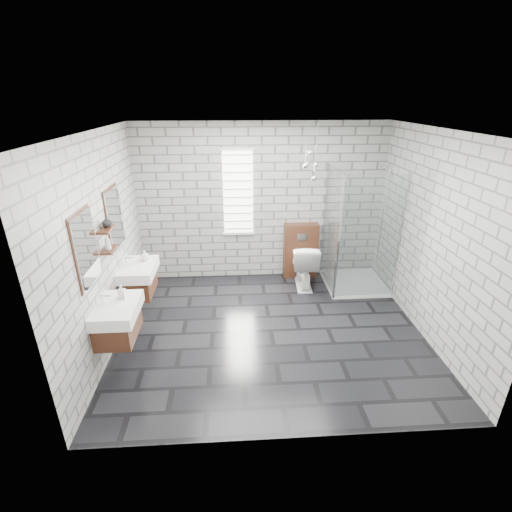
{
  "coord_description": "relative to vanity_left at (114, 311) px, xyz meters",
  "views": [
    {
      "loc": [
        -0.49,
        -4.37,
        3.07
      ],
      "look_at": [
        -0.19,
        0.35,
        1.01
      ],
      "focal_mm": 26.0,
      "sensor_mm": 36.0,
      "label": 1
    }
  ],
  "objects": [
    {
      "name": "floor",
      "position": [
        1.91,
        0.58,
        -0.77
      ],
      "size": [
        4.2,
        3.6,
        0.02
      ],
      "primitive_type": "cube",
      "color": "black",
      "rests_on": "ground"
    },
    {
      "name": "ceiling",
      "position": [
        1.91,
        0.58,
        1.95
      ],
      "size": [
        4.2,
        3.6,
        0.02
      ],
      "primitive_type": "cube",
      "color": "white",
      "rests_on": "wall_back"
    },
    {
      "name": "wall_back",
      "position": [
        1.91,
        2.39,
        0.59
      ],
      "size": [
        4.2,
        0.02,
        2.7
      ],
      "primitive_type": "cube",
      "color": "#9E9F99",
      "rests_on": "floor"
    },
    {
      "name": "wall_front",
      "position": [
        1.91,
        -1.23,
        0.59
      ],
      "size": [
        4.2,
        0.02,
        2.7
      ],
      "primitive_type": "cube",
      "color": "#9E9F99",
      "rests_on": "floor"
    },
    {
      "name": "wall_left",
      "position": [
        -0.2,
        0.58,
        0.59
      ],
      "size": [
        0.02,
        3.6,
        2.7
      ],
      "primitive_type": "cube",
      "color": "#9E9F99",
      "rests_on": "floor"
    },
    {
      "name": "wall_right",
      "position": [
        4.02,
        0.58,
        0.59
      ],
      "size": [
        0.02,
        3.6,
        2.7
      ],
      "primitive_type": "cube",
      "color": "#9E9F99",
      "rests_on": "floor"
    },
    {
      "name": "vanity_left",
      "position": [
        0.0,
        0.0,
        0.0
      ],
      "size": [
        0.47,
        0.7,
        1.57
      ],
      "color": "#4A2716",
      "rests_on": "wall_left"
    },
    {
      "name": "vanity_right",
      "position": [
        0.0,
        1.08,
        0.0
      ],
      "size": [
        0.47,
        0.7,
        1.57
      ],
      "color": "#4A2716",
      "rests_on": "wall_left"
    },
    {
      "name": "shelf_lower",
      "position": [
        -0.12,
        0.53,
        0.56
      ],
      "size": [
        0.14,
        0.3,
        0.03
      ],
      "primitive_type": "cube",
      "color": "#4A2716",
      "rests_on": "wall_left"
    },
    {
      "name": "shelf_upper",
      "position": [
        -0.12,
        0.53,
        0.82
      ],
      "size": [
        0.14,
        0.3,
        0.03
      ],
      "primitive_type": "cube",
      "color": "#4A2716",
      "rests_on": "wall_left"
    },
    {
      "name": "window",
      "position": [
        1.51,
        2.36,
        0.79
      ],
      "size": [
        0.56,
        0.05,
        1.48
      ],
      "color": "white",
      "rests_on": "wall_back"
    },
    {
      "name": "cistern_panel",
      "position": [
        2.61,
        2.28,
        -0.26
      ],
      "size": [
        0.6,
        0.2,
        1.0
      ],
      "primitive_type": "cube",
      "color": "#4A2716",
      "rests_on": "floor"
    },
    {
      "name": "flush_plate",
      "position": [
        2.61,
        2.17,
        0.04
      ],
      "size": [
        0.18,
        0.01,
        0.12
      ],
      "primitive_type": "cube",
      "color": "silver",
      "rests_on": "cistern_panel"
    },
    {
      "name": "shower_enclosure",
      "position": [
        3.41,
        1.76,
        -0.25
      ],
      "size": [
        1.0,
        1.0,
        2.03
      ],
      "color": "white",
      "rests_on": "floor"
    },
    {
      "name": "pendant_cluster",
      "position": [
        2.63,
        1.96,
        1.32
      ],
      "size": [
        0.28,
        0.2,
        0.87
      ],
      "color": "silver",
      "rests_on": "ceiling"
    },
    {
      "name": "toilet",
      "position": [
        2.61,
        1.91,
        -0.36
      ],
      "size": [
        0.49,
        0.8,
        0.79
      ],
      "primitive_type": "imported",
      "rotation": [
        0.0,
        0.0,
        3.08
      ],
      "color": "white",
      "rests_on": "floor"
    },
    {
      "name": "soap_bottle_a",
      "position": [
        0.08,
        0.13,
        0.18
      ],
      "size": [
        0.08,
        0.08,
        0.17
      ],
      "primitive_type": "imported",
      "rotation": [
        0.0,
        0.0,
        -0.01
      ],
      "color": "#B2B2B2",
      "rests_on": "vanity_left"
    },
    {
      "name": "soap_bottle_b",
      "position": [
        0.12,
        1.23,
        0.17
      ],
      "size": [
        0.13,
        0.13,
        0.16
      ],
      "primitive_type": "imported",
      "rotation": [
        0.0,
        0.0,
        -0.01
      ],
      "color": "#B2B2B2",
      "rests_on": "vanity_right"
    },
    {
      "name": "soap_bottle_c",
      "position": [
        -0.11,
        0.49,
        0.67
      ],
      "size": [
        0.08,
        0.08,
        0.19
      ],
      "primitive_type": "imported",
      "rotation": [
        0.0,
        0.0,
        -0.16
      ],
      "color": "#B2B2B2",
      "rests_on": "shelf_lower"
    },
    {
      "name": "vase",
      "position": [
        -0.11,
        0.58,
        0.9
      ],
      "size": [
        0.16,
        0.16,
        0.13
      ],
      "primitive_type": "imported",
      "rotation": [
        0.0,
        0.0,
        0.34
      ],
      "color": "#B2B2B2",
      "rests_on": "shelf_upper"
    }
  ]
}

